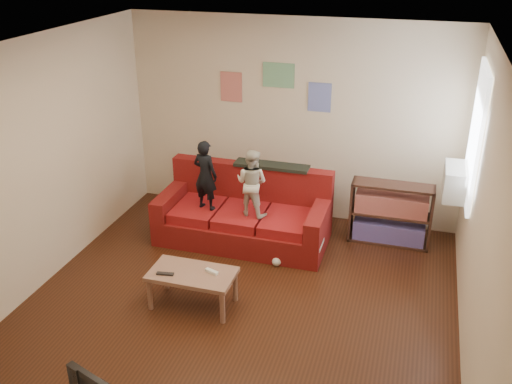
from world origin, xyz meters
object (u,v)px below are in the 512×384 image
(sofa, at_px, (245,216))
(coffee_table, at_px, (192,277))
(bookshelf, at_px, (390,217))
(child_a, at_px, (205,175))
(child_b, at_px, (252,183))
(file_box, at_px, (305,251))

(sofa, distance_m, coffee_table, 1.56)
(coffee_table, bearing_deg, bookshelf, 46.60)
(child_a, distance_m, child_b, 0.60)
(child_b, bearing_deg, coffee_table, 92.45)
(child_b, height_order, bookshelf, child_b)
(child_b, bearing_deg, child_a, 11.74)
(coffee_table, xyz_separation_m, bookshelf, (1.88, 1.98, 0.01))
(bookshelf, distance_m, file_box, 1.22)
(child_a, relative_size, coffee_table, 1.00)
(child_a, xyz_separation_m, child_b, (0.60, 0.00, -0.03))
(child_b, xyz_separation_m, bookshelf, (1.65, 0.59, -0.51))
(child_a, height_order, file_box, child_a)
(child_b, bearing_deg, bookshelf, -148.44)
(coffee_table, bearing_deg, file_box, 51.90)
(coffee_table, xyz_separation_m, file_box, (0.95, 1.22, -0.21))
(file_box, bearing_deg, child_b, 166.80)
(bookshelf, bearing_deg, sofa, -166.82)
(coffee_table, height_order, bookshelf, bookshelf)
(child_b, height_order, file_box, child_b)
(sofa, bearing_deg, file_box, -21.44)
(sofa, xyz_separation_m, child_b, (0.15, -0.17, 0.56))
(bookshelf, bearing_deg, child_b, -160.18)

